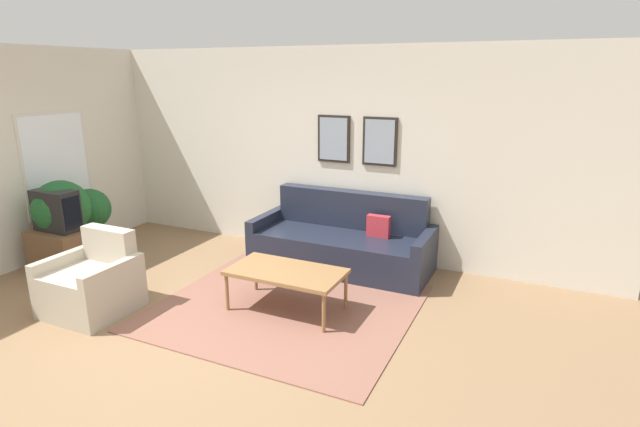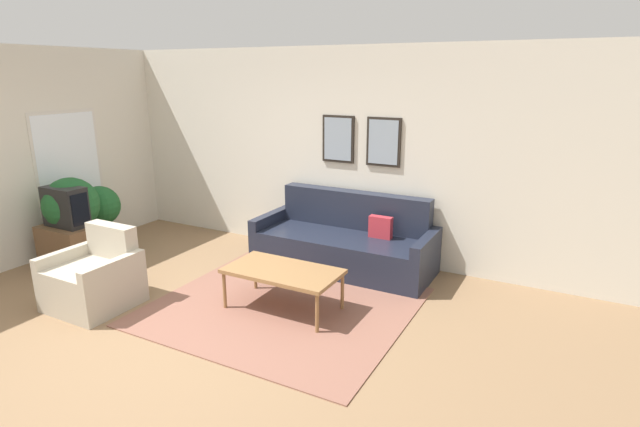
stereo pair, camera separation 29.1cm
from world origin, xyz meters
name	(u,v)px [view 2 (the right image)]	position (x,y,z in m)	size (l,w,h in m)	color
ground_plane	(167,337)	(0.00, 0.00, 0.00)	(16.00, 16.00, 0.00)	#846647
area_rug	(283,306)	(0.63, 1.04, 0.01)	(2.57, 2.34, 0.01)	brown
wall_back	(313,152)	(0.01, 2.82, 1.35)	(8.00, 0.09, 2.70)	beige
wall_left_window	(16,159)	(-2.96, 0.62, 1.35)	(0.08, 8.00, 2.70)	beige
couch	(345,243)	(0.72, 2.37, 0.31)	(2.23, 0.90, 0.92)	#1E2333
coffee_table	(283,273)	(0.66, 1.00, 0.41)	(1.17, 0.63, 0.44)	olive
tv_stand	(71,246)	(-2.37, 0.78, 0.26)	(0.71, 0.49, 0.52)	brown
tv	(66,207)	(-2.36, 0.78, 0.77)	(0.56, 0.28, 0.50)	black
armchair	(95,280)	(-1.14, 0.16, 0.29)	(0.79, 0.76, 0.82)	#B2A893
potted_plant_tall	(72,208)	(-2.46, 0.93, 0.71)	(0.69, 0.69, 1.10)	#935638
potted_plant_by_window	(100,208)	(-2.60, 1.45, 0.56)	(0.54, 0.54, 0.87)	slate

